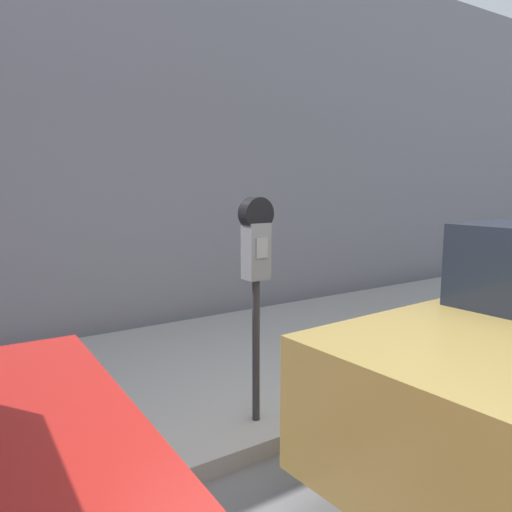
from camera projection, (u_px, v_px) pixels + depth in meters
The scene contains 4 objects.
ground_plane at pixel (412, 504), 2.70m from camera, with size 60.00×60.00×0.00m, color slate.
sidewalk at pixel (214, 369), 4.49m from camera, with size 24.00×2.80×0.12m.
building_facade at pixel (133, 126), 5.64m from camera, with size 24.00×0.30×4.71m.
parking_meter at pixel (256, 257), 3.24m from camera, with size 0.21×0.13×1.51m.
Camera 1 is at (-2.08, -1.58, 1.73)m, focal length 35.00 mm.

